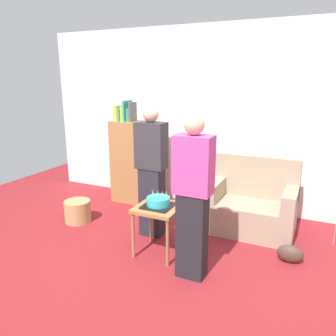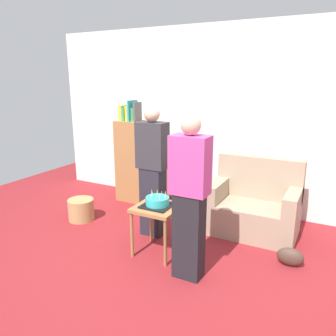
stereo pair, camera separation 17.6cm
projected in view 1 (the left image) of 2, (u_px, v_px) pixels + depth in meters
ground_plane at (162, 268)px, 3.50m from camera, size 8.00×8.00×0.00m
wall_back at (222, 119)px, 4.94m from camera, size 6.00×0.10×2.70m
couch at (252, 205)px, 4.32m from camera, size 1.10×0.70×0.96m
bookshelf at (137, 161)px, 5.24m from camera, size 0.80×0.36×1.62m
side_table at (158, 213)px, 3.69m from camera, size 0.48×0.48×0.57m
birthday_cake at (158, 202)px, 3.65m from camera, size 0.32×0.32×0.17m
person_blowing_candles at (152, 172)px, 4.06m from camera, size 0.36×0.22×1.63m
person_holding_cake at (193, 198)px, 3.17m from camera, size 0.36×0.22×1.63m
wicker_basket at (78, 211)px, 4.62m from camera, size 0.36×0.36×0.30m
handbag at (290, 254)px, 3.60m from camera, size 0.28×0.14×0.20m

